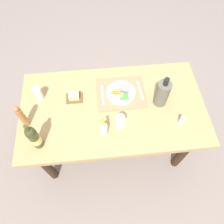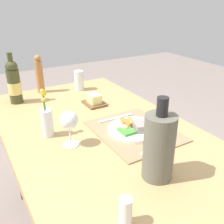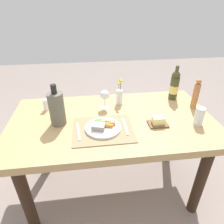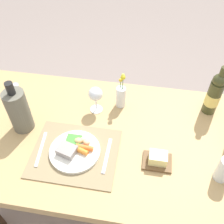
{
  "view_description": "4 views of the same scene",
  "coord_description": "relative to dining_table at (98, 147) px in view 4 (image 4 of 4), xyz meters",
  "views": [
    {
      "loc": [
        0.09,
        0.87,
        2.17
      ],
      "look_at": [
        0.02,
        0.09,
        0.81
      ],
      "focal_mm": 34.21,
      "sensor_mm": 36.0,
      "label": 1
    },
    {
      "loc": [
        -0.91,
        0.48,
        1.3
      ],
      "look_at": [
        0.02,
        -0.06,
        0.81
      ],
      "focal_mm": 41.26,
      "sensor_mm": 36.0,
      "label": 2
    },
    {
      "loc": [
        -0.16,
        -1.18,
        1.5
      ],
      "look_at": [
        0.0,
        0.03,
        0.78
      ],
      "focal_mm": 31.61,
      "sensor_mm": 36.0,
      "label": 3
    },
    {
      "loc": [
        0.2,
        -0.77,
        1.75
      ],
      "look_at": [
        0.06,
        0.08,
        0.83
      ],
      "focal_mm": 41.61,
      "sensor_mm": 36.0,
      "label": 4
    }
  ],
  "objects": [
    {
      "name": "salt_shaker",
      "position": [
        -0.49,
        0.19,
        0.15
      ],
      "size": [
        0.04,
        0.04,
        0.09
      ],
      "primitive_type": "cylinder",
      "color": "white",
      "rests_on": "dining_table"
    },
    {
      "name": "water_tumbler",
      "position": [
        0.57,
        -0.14,
        0.16
      ],
      "size": [
        0.06,
        0.06,
        0.13
      ],
      "color": "silver",
      "rests_on": "dining_table"
    },
    {
      "name": "cooler_bottle",
      "position": [
        -0.37,
        -0.01,
        0.22
      ],
      "size": [
        0.1,
        0.1,
        0.29
      ],
      "color": "#605E50",
      "rests_on": "dining_table"
    },
    {
      "name": "knife",
      "position": [
        0.07,
        -0.12,
        0.11
      ],
      "size": [
        0.02,
        0.19,
        0.0
      ],
      "primitive_type": "cube",
      "rotation": [
        0.0,
        0.0,
        -0.01
      ],
      "color": "silver",
      "rests_on": "placemat"
    },
    {
      "name": "dining_table",
      "position": [
        0.0,
        0.0,
        0.0
      ],
      "size": [
        1.46,
        0.81,
        0.74
      ],
      "color": "tan",
      "rests_on": "ground_plane"
    },
    {
      "name": "wine_glass",
      "position": [
        -0.04,
        0.17,
        0.21
      ],
      "size": [
        0.07,
        0.07,
        0.15
      ],
      "color": "white",
      "rests_on": "dining_table"
    },
    {
      "name": "butter_dish",
      "position": [
        0.3,
        -0.11,
        0.13
      ],
      "size": [
        0.13,
        0.1,
        0.06
      ],
      "color": "brown",
      "rests_on": "dining_table"
    },
    {
      "name": "flower_vase",
      "position": [
        0.09,
        0.22,
        0.18
      ],
      "size": [
        0.05,
        0.05,
        0.22
      ],
      "color": "silver",
      "rests_on": "dining_table"
    },
    {
      "name": "fork",
      "position": [
        -0.24,
        -0.13,
        0.11
      ],
      "size": [
        0.03,
        0.19,
        0.0
      ],
      "primitive_type": "cube",
      "rotation": [
        0.0,
        0.0,
        0.11
      ],
      "color": "silver",
      "rests_on": "placemat"
    },
    {
      "name": "ground_plane",
      "position": [
        0.0,
        0.0,
        -0.63
      ],
      "size": [
        8.0,
        8.0,
        0.0
      ],
      "primitive_type": "plane",
      "color": "gray"
    },
    {
      "name": "placemat",
      "position": [
        -0.08,
        -0.12,
        0.11
      ],
      "size": [
        0.39,
        0.33,
        0.01
      ],
      "primitive_type": "cube",
      "color": "#907C58",
      "rests_on": "dining_table"
    },
    {
      "name": "wine_bottle",
      "position": [
        0.55,
        0.26,
        0.22
      ],
      "size": [
        0.07,
        0.07,
        0.29
      ],
      "color": "#3C3F20",
      "rests_on": "dining_table"
    },
    {
      "name": "dinner_plate",
      "position": [
        -0.08,
        -0.12,
        0.12
      ],
      "size": [
        0.24,
        0.24,
        0.05
      ],
      "color": "white",
      "rests_on": "placemat"
    }
  ]
}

